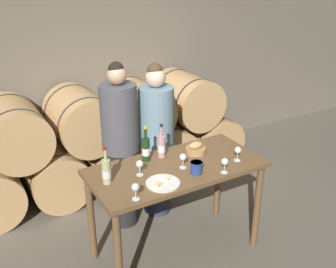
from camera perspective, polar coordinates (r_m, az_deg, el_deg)
ground_plane at (r=3.97m, az=1.11°, el=-16.59°), size 10.00×10.00×0.00m
stone_wall_back at (r=5.02m, az=-11.34°, el=12.09°), size 10.00×0.12×3.20m
barrel_stack at (r=4.83m, az=-8.24°, el=-0.70°), size 3.56×0.85×1.27m
tasting_table at (r=3.51m, az=1.21°, el=-6.58°), size 1.54×0.74×0.93m
person_left at (r=3.94m, az=-6.89°, el=-1.91°), size 0.36×0.36×1.74m
person_right at (r=4.11m, az=-1.68°, el=-1.09°), size 0.36×0.36×1.68m
wine_bottle_red at (r=3.50m, az=-3.23°, el=-2.19°), size 0.07×0.07×0.33m
wine_bottle_white at (r=3.18m, az=-8.94°, el=-5.34°), size 0.07×0.07×0.32m
wine_bottle_rose at (r=3.56m, az=-0.95°, el=-1.74°), size 0.07×0.07×0.32m
blue_crock at (r=3.32m, az=4.14°, el=-4.80°), size 0.11×0.11×0.10m
bread_basket at (r=3.67m, az=4.06°, el=-2.14°), size 0.19×0.19×0.11m
cheese_plate at (r=3.18m, az=-0.74°, el=-7.12°), size 0.28×0.28×0.04m
wine_glass_far_left at (r=2.95m, az=-4.75°, el=-7.82°), size 0.06×0.06×0.14m
wine_glass_left at (r=3.27m, az=-4.15°, el=-4.45°), size 0.06×0.06×0.14m
wine_glass_center at (r=3.37m, az=2.20°, el=-3.46°), size 0.06×0.06×0.14m
wine_glass_right at (r=3.33m, az=8.24°, el=-4.10°), size 0.06×0.06×0.14m
wine_glass_far_right at (r=3.55m, az=10.10°, el=-2.41°), size 0.06×0.06×0.14m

